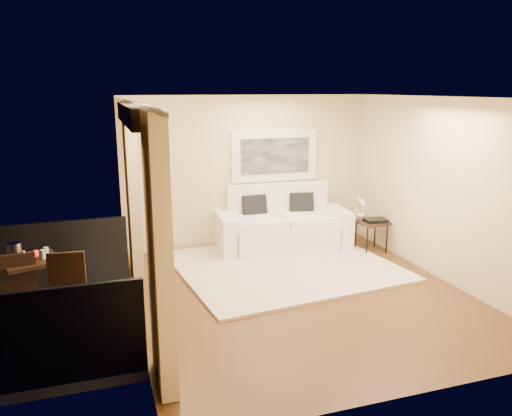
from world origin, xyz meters
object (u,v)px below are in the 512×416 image
sofa (281,226)px  balcony_chair_near (67,288)px  bistro_table (31,265)px  orchid (361,208)px  side_table (372,225)px  balcony_chair_far (20,282)px  ice_bucket (14,251)px

sofa → balcony_chair_near: 4.22m
bistro_table → orchid: bearing=11.4°
sofa → bistro_table: sofa is taller
balcony_chair_near → bistro_table: bearing=128.6°
sofa → side_table: 1.59m
balcony_chair_far → ice_bucket: 0.41m
ice_bucket → sofa: bearing=20.6°
balcony_chair_far → bistro_table: bearing=-134.6°
balcony_chair_far → balcony_chair_near: (0.56, -0.50, 0.04)m
side_table → ice_bucket: size_ratio=2.81×
balcony_chair_near → orchid: bearing=24.7°
balcony_chair_near → ice_bucket: bearing=134.8°
side_table → bistro_table: (-5.40, -0.94, 0.19)m
orchid → bistro_table: 5.34m
balcony_chair_far → orchid: bearing=-176.0°
balcony_chair_far → balcony_chair_near: 0.75m
side_table → balcony_chair_far: (-5.52, -1.10, 0.05)m
orchid → bistro_table: (-5.24, -1.05, -0.10)m
ice_bucket → bistro_table: bearing=-24.0°
balcony_chair_near → side_table: bearing=22.9°
balcony_chair_near → ice_bucket: (-0.62, 0.75, 0.29)m
side_table → balcony_chair_near: bearing=-162.1°
bistro_table → balcony_chair_near: balcony_chair_near is taller
side_table → orchid: bearing=144.6°
sofa → ice_bucket: 4.46m
orchid → balcony_chair_far: bearing=-167.2°
bistro_table → balcony_chair_near: size_ratio=0.83×
sofa → balcony_chair_near: size_ratio=2.46×
bistro_table → balcony_chair_far: bearing=-125.8°
balcony_chair_far → ice_bucket: bearing=-85.0°
sofa → balcony_chair_near: sofa is taller
sofa → bistro_table: size_ratio=2.98×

